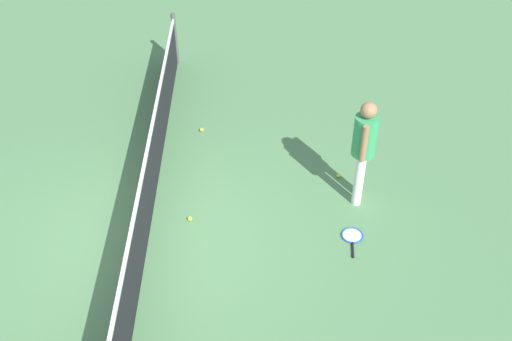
{
  "coord_description": "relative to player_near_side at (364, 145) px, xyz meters",
  "views": [
    {
      "loc": [
        -5.92,
        -1.41,
        6.11
      ],
      "look_at": [
        0.42,
        -1.53,
        0.9
      ],
      "focal_mm": 42.35,
      "sensor_mm": 36.0,
      "label": 1
    }
  ],
  "objects": [
    {
      "name": "tennis_ball_stray_left",
      "position": [
        1.77,
        2.43,
        -0.98
      ],
      "size": [
        0.07,
        0.07,
        0.07
      ],
      "primitive_type": "sphere",
      "color": "#C6E033",
      "rests_on": "ground_plane"
    },
    {
      "name": "tennis_ball_by_net",
      "position": [
        -0.44,
        2.48,
        -0.98
      ],
      "size": [
        0.07,
        0.07,
        0.07
      ],
      "primitive_type": "sphere",
      "color": "#C6E033",
      "rests_on": "ground_plane"
    },
    {
      "name": "tennis_racket_near_player",
      "position": [
        -0.83,
        0.18,
        -1.0
      ],
      "size": [
        0.6,
        0.35,
        0.03
      ],
      "color": "blue",
      "rests_on": "ground_plane"
    },
    {
      "name": "court_net",
      "position": [
        -0.83,
        3.05,
        -0.51
      ],
      "size": [
        10.09,
        0.09,
        1.07
      ],
      "color": "#4C4C51",
      "rests_on": "ground_plane"
    },
    {
      "name": "ground_plane",
      "position": [
        -0.83,
        3.05,
        -1.01
      ],
      "size": [
        40.0,
        40.0,
        0.0
      ],
      "primitive_type": "plane",
      "color": "#4C7A4C"
    },
    {
      "name": "player_near_side",
      "position": [
        0.0,
        0.0,
        0.0
      ],
      "size": [
        0.53,
        0.41,
        1.7
      ],
      "color": "white",
      "rests_on": "ground_plane"
    },
    {
      "name": "tennis_ball_baseline",
      "position": [
        0.49,
        0.21,
        -0.98
      ],
      "size": [
        0.07,
        0.07,
        0.07
      ],
      "primitive_type": "sphere",
      "color": "#C6E033",
      "rests_on": "ground_plane"
    }
  ]
}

